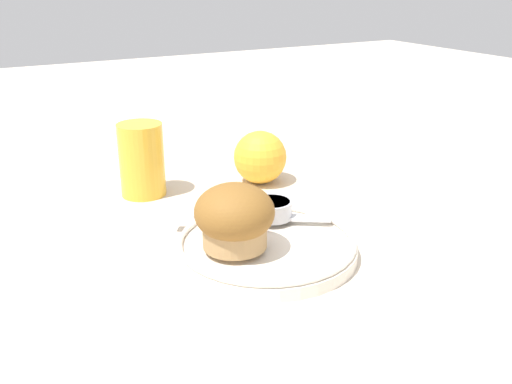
# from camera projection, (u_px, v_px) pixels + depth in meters

# --- Properties ---
(ground_plane) EXTENTS (3.00, 3.00, 0.00)m
(ground_plane) POSITION_uv_depth(u_px,v_px,m) (267.00, 254.00, 0.63)
(ground_plane) COLOR beige
(plate) EXTENTS (0.20, 0.20, 0.02)m
(plate) POSITION_uv_depth(u_px,v_px,m) (267.00, 245.00, 0.63)
(plate) COLOR silver
(plate) RESTS_ON ground_plane
(muffin) EXTENTS (0.08, 0.08, 0.07)m
(muffin) POSITION_uv_depth(u_px,v_px,m) (233.00, 216.00, 0.59)
(muffin) COLOR tan
(muffin) RESTS_ON plate
(cream_ramekin) EXTENTS (0.05, 0.05, 0.02)m
(cream_ramekin) POSITION_uv_depth(u_px,v_px,m) (272.00, 208.00, 0.67)
(cream_ramekin) COLOR silver
(cream_ramekin) RESTS_ON plate
(berry_pair) EXTENTS (0.03, 0.02, 0.02)m
(berry_pair) POSITION_uv_depth(u_px,v_px,m) (252.00, 215.00, 0.66)
(berry_pair) COLOR #B7192D
(berry_pair) RESTS_ON plate
(butter_knife) EXTENTS (0.17, 0.12, 0.00)m
(butter_knife) POSITION_uv_depth(u_px,v_px,m) (250.00, 216.00, 0.67)
(butter_knife) COLOR silver
(butter_knife) RESTS_ON plate
(orange_fruit) EXTENTS (0.08, 0.08, 0.08)m
(orange_fruit) POSITION_uv_depth(u_px,v_px,m) (260.00, 157.00, 0.82)
(orange_fruit) COLOR #F4A82D
(orange_fruit) RESTS_ON ground_plane
(juice_glass) EXTENTS (0.06, 0.06, 0.10)m
(juice_glass) POSITION_uv_depth(u_px,v_px,m) (142.00, 160.00, 0.78)
(juice_glass) COLOR gold
(juice_glass) RESTS_ON ground_plane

